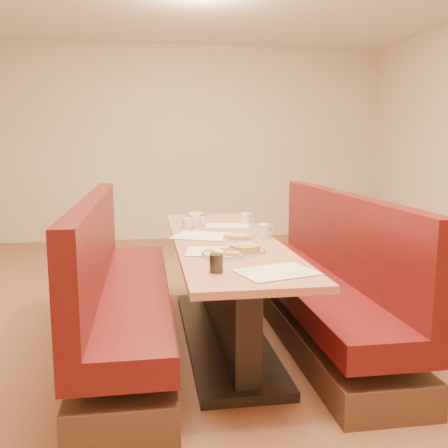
{
  "coord_description": "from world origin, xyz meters",
  "views": [
    {
      "loc": [
        -0.53,
        -3.38,
        1.41
      ],
      "look_at": [
        0.0,
        0.02,
        0.85
      ],
      "focal_mm": 40.0,
      "sensor_mm": 36.0,
      "label": 1
    }
  ],
  "objects": [
    {
      "name": "coffee_mug_c",
      "position": [
        0.28,
        0.63,
        0.8
      ],
      "size": [
        0.12,
        0.08,
        0.09
      ],
      "rotation": [
        0.0,
        0.0,
        0.17
      ],
      "color": "silver",
      "rests_on": "diner_table"
    },
    {
      "name": "placemat_far_right",
      "position": [
        0.1,
        0.51,
        0.75
      ],
      "size": [
        0.39,
        0.32,
        0.0
      ],
      "primitive_type": "cube",
      "rotation": [
        0.0,
        0.0,
        -0.2
      ],
      "color": "#FDF1C6",
      "rests_on": "diner_table"
    },
    {
      "name": "coffee_mug_d",
      "position": [
        -0.15,
        0.56,
        0.8
      ],
      "size": [
        0.13,
        0.09,
        0.1
      ],
      "rotation": [
        0.0,
        0.0,
        -0.41
      ],
      "color": "silver",
      "rests_on": "diner_table"
    },
    {
      "name": "booth_right",
      "position": [
        0.73,
        0.0,
        0.36
      ],
      "size": [
        0.55,
        2.5,
        1.05
      ],
      "color": "#4C3326",
      "rests_on": "ground"
    },
    {
      "name": "placemat_far_left",
      "position": [
        -0.12,
        0.1,
        0.75
      ],
      "size": [
        0.53,
        0.47,
        0.0
      ],
      "primitive_type": "cube",
      "rotation": [
        0.0,
        0.0,
        -0.41
      ],
      "color": "#FDF1C6",
      "rests_on": "diner_table"
    },
    {
      "name": "coffee_mug_b",
      "position": [
        -0.22,
        0.47,
        0.79
      ],
      "size": [
        0.11,
        0.07,
        0.08
      ],
      "rotation": [
        0.0,
        0.0,
        -0.09
      ],
      "color": "silver",
      "rests_on": "diner_table"
    },
    {
      "name": "placemat_near_left",
      "position": [
        -0.12,
        -0.42,
        0.75
      ],
      "size": [
        0.4,
        0.33,
        0.0
      ],
      "primitive_type": "cube",
      "rotation": [
        0.0,
        0.0,
        -0.17
      ],
      "color": "#FDF1C6",
      "rests_on": "diner_table"
    },
    {
      "name": "ground",
      "position": [
        0.0,
        0.0,
        0.0
      ],
      "size": [
        8.0,
        8.0,
        0.0
      ],
      "primitive_type": "plane",
      "color": "#9E6647",
      "rests_on": "ground"
    },
    {
      "name": "eggs_plate",
      "position": [
        -0.09,
        -0.55,
        0.77
      ],
      "size": [
        0.27,
        0.27,
        0.06
      ],
      "rotation": [
        0.0,
        0.0,
        -0.3
      ],
      "color": "silver",
      "rests_on": "diner_table"
    },
    {
      "name": "diner_table",
      "position": [
        0.0,
        0.0,
        0.37
      ],
      "size": [
        0.7,
        2.5,
        0.75
      ],
      "color": "black",
      "rests_on": "ground"
    },
    {
      "name": "coffee_mug_a",
      "position": [
        0.28,
        -0.03,
        0.8
      ],
      "size": [
        0.13,
        0.09,
        0.1
      ],
      "rotation": [
        0.0,
        0.0,
        0.4
      ],
      "color": "silver",
      "rests_on": "diner_table"
    },
    {
      "name": "soda_tumbler_near",
      "position": [
        -0.18,
        -0.91,
        0.8
      ],
      "size": [
        0.07,
        0.07,
        0.1
      ],
      "color": "black",
      "rests_on": "diner_table"
    },
    {
      "name": "extra_plate_far",
      "position": [
        -0.08,
        1.1,
        0.76
      ],
      "size": [
        0.21,
        0.21,
        0.04
      ],
      "rotation": [
        0.0,
        0.0,
        0.28
      ],
      "color": "silver",
      "rests_on": "diner_table"
    },
    {
      "name": "room_envelope",
      "position": [
        0.0,
        0.0,
        1.93
      ],
      "size": [
        6.04,
        8.04,
        2.82
      ],
      "color": "beige",
      "rests_on": "ground"
    },
    {
      "name": "extra_plate_mid",
      "position": [
        0.09,
        -0.06,
        0.77
      ],
      "size": [
        0.23,
        0.23,
        0.05
      ],
      "rotation": [
        0.0,
        0.0,
        0.2
      ],
      "color": "silver",
      "rests_on": "diner_table"
    },
    {
      "name": "placemat_near_right",
      "position": [
        0.12,
        -0.96,
        0.75
      ],
      "size": [
        0.45,
        0.39,
        0.0
      ],
      "primitive_type": "cube",
      "rotation": [
        0.0,
        0.0,
        0.29
      ],
      "color": "#FDF1C6",
      "rests_on": "diner_table"
    },
    {
      "name": "booth_left",
      "position": [
        -0.73,
        0.0,
        0.36
      ],
      "size": [
        0.55,
        2.5,
        1.05
      ],
      "color": "#4C3326",
      "rests_on": "ground"
    },
    {
      "name": "pancake_plate",
      "position": [
        0.05,
        -0.48,
        0.77
      ],
      "size": [
        0.26,
        0.26,
        0.06
      ],
      "rotation": [
        0.0,
        0.0,
        0.06
      ],
      "color": "silver",
      "rests_on": "diner_table"
    },
    {
      "name": "soda_tumbler_mid",
      "position": [
        0.28,
        -0.0,
        0.8
      ],
      "size": [
        0.07,
        0.07,
        0.1
      ],
      "color": "black",
      "rests_on": "diner_table"
    }
  ]
}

